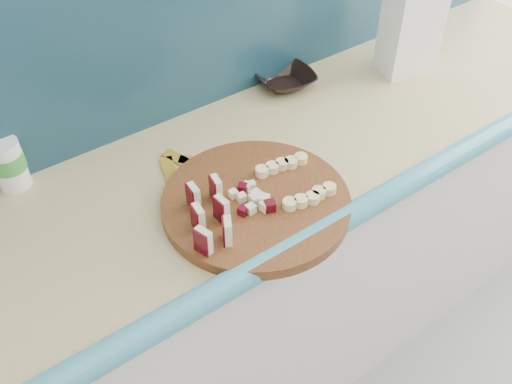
% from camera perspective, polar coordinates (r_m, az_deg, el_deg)
% --- Properties ---
extents(kitchen_counter, '(2.20, 0.63, 0.91)m').
position_cam_1_polar(kitchen_counter, '(1.86, 4.77, -5.24)').
color(kitchen_counter, silver).
rests_on(kitchen_counter, ground).
extents(backsplash, '(2.20, 0.02, 0.50)m').
position_cam_1_polar(backsplash, '(1.63, -0.64, 18.13)').
color(backsplash, teal).
rests_on(backsplash, kitchen_counter).
extents(cutting_board, '(0.49, 0.49, 0.03)m').
position_cam_1_polar(cutting_board, '(1.32, 0.00, -1.08)').
color(cutting_board, '#3F230D').
rests_on(cutting_board, kitchen_counter).
extents(apple_wedges, '(0.13, 0.17, 0.06)m').
position_cam_1_polar(apple_wedges, '(1.23, -4.66, -2.17)').
color(apple_wedges, beige).
rests_on(apple_wedges, cutting_board).
extents(apple_chunks, '(0.07, 0.07, 0.02)m').
position_cam_1_polar(apple_chunks, '(1.29, -1.10, -0.69)').
color(apple_chunks, beige).
rests_on(apple_chunks, cutting_board).
extents(banana_slices, '(0.15, 0.18, 0.02)m').
position_cam_1_polar(banana_slices, '(1.34, 4.01, 1.17)').
color(banana_slices, '#EDD991').
rests_on(banana_slices, cutting_board).
extents(brown_bowl, '(0.20, 0.20, 0.04)m').
position_cam_1_polar(brown_bowl, '(1.74, 2.93, 11.20)').
color(brown_bowl, black).
rests_on(brown_bowl, kitchen_counter).
extents(flour_bag, '(0.18, 0.15, 0.27)m').
position_cam_1_polar(flour_bag, '(1.82, 15.22, 15.45)').
color(flour_bag, white).
rests_on(flour_bag, kitchen_counter).
extents(canister, '(0.08, 0.08, 0.13)m').
position_cam_1_polar(canister, '(1.46, -23.49, 2.63)').
color(canister, white).
rests_on(canister, kitchen_counter).
extents(banana_peel, '(0.20, 0.17, 0.01)m').
position_cam_1_polar(banana_peel, '(1.44, -6.78, 2.52)').
color(banana_peel, '#B29222').
rests_on(banana_peel, kitchen_counter).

